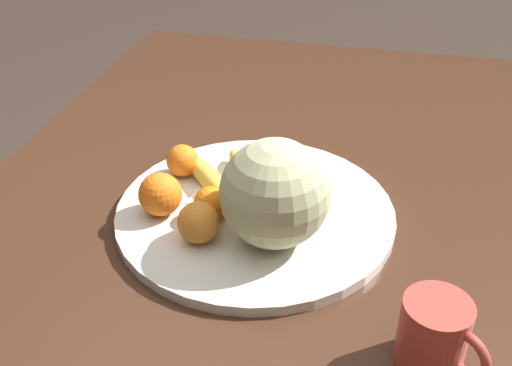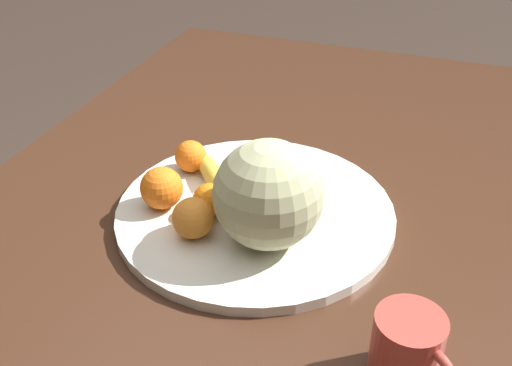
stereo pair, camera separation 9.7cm
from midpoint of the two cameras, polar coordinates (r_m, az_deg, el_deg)
name	(u,v)px [view 1 (the left image)]	position (r m, az deg, el deg)	size (l,w,h in m)	color
kitchen_table	(262,237)	(1.10, -2.01, -5.23)	(1.58, 1.03, 0.73)	#3D2316
fruit_bowl	(256,212)	(1.00, -2.77, -2.85)	(0.47, 0.47, 0.02)	silver
melon	(275,193)	(0.89, -1.33, -1.11)	(0.17, 0.17, 0.17)	#B2B789
banana_bunch	(244,177)	(1.05, -3.86, 0.46)	(0.23, 0.22, 0.04)	#473819
orange_front_left	(160,194)	(0.99, -11.90, -1.17)	(0.07, 0.07, 0.07)	orange
orange_front_right	(182,161)	(1.09, -9.57, 2.04)	(0.06, 0.06, 0.06)	orange
orange_mid_center	(198,222)	(0.92, -8.53, -3.84)	(0.07, 0.07, 0.07)	orange
orange_back_left	(211,203)	(0.97, -7.20, -2.03)	(0.06, 0.06, 0.06)	orange
produce_tag	(204,192)	(1.04, -7.64, -0.94)	(0.08, 0.04, 0.00)	white
ceramic_mug	(435,334)	(0.77, 13.17, -14.01)	(0.10, 0.11, 0.10)	#B74238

